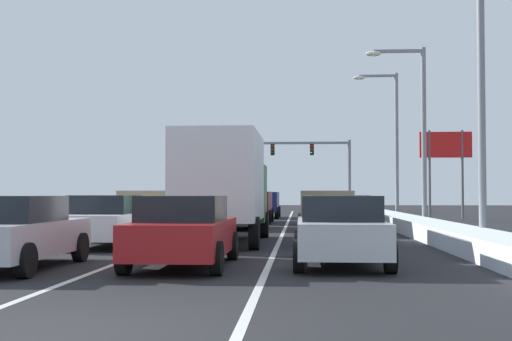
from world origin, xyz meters
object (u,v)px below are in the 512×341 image
object	(u,v)px
suv_tan_left_lane_third	(157,207)
sedan_silver_right_lane_nearest	(340,230)
sedan_white_right_lane_second	(340,220)
traffic_light_gantry	(288,155)
suv_maroon_center_lane_fourth	(252,204)
roadside_sign_right	(446,154)
street_lamp_right_far	(391,133)
box_truck_center_lane_second	(224,183)
sedan_charcoal_center_lane_third	(241,212)
suv_gray_left_lane_fifth	(204,203)
street_lamp_right_near	(469,83)
sedan_silver_left_lane_nearest	(13,232)
sedan_gray_right_lane_fifth	(321,207)
suv_navy_center_lane_fifth	(263,202)
suv_black_right_lane_fourth	(323,205)
suv_tan_right_lane_third	(325,207)
street_lamp_right_mid	(415,120)
suv_black_left_lane_fourth	(184,205)
sedan_red_center_lane_nearest	(184,231)

from	to	relation	value
suv_tan_left_lane_third	sedan_silver_right_lane_nearest	bearing A→B (deg)	-60.78
sedan_white_right_lane_second	traffic_light_gantry	xyz separation A→B (m)	(-2.28, 37.71, 4.12)
suv_maroon_center_lane_fourth	roadside_sign_right	xyz separation A→B (m)	(11.58, 6.15, 3.00)
street_lamp_right_far	roadside_sign_right	bearing A→B (deg)	28.06
box_truck_center_lane_second	traffic_light_gantry	distance (m)	37.50
sedan_charcoal_center_lane_third	suv_gray_left_lane_fifth	xyz separation A→B (m)	(-3.05, 9.92, 0.25)
suv_gray_left_lane_fifth	street_lamp_right_near	xyz separation A→B (m)	(10.62, -19.53, 3.80)
sedan_silver_left_lane_nearest	suv_tan_left_lane_third	xyz separation A→B (m)	(0.26, 12.84, 0.25)
sedan_white_right_lane_second	suv_tan_left_lane_third	world-z (taller)	suv_tan_left_lane_third
sedan_gray_right_lane_fifth	suv_gray_left_lane_fifth	bearing A→B (deg)	178.77
suv_maroon_center_lane_fourth	traffic_light_gantry	xyz separation A→B (m)	(1.51, 22.13, 3.87)
traffic_light_gantry	street_lamp_right_near	size ratio (longest dim) A/B	1.75
street_lamp_right_near	suv_tan_left_lane_third	bearing A→B (deg)	149.06
sedan_gray_right_lane_fifth	sedan_white_right_lane_second	bearing A→B (deg)	-89.92
sedan_charcoal_center_lane_third	suv_navy_center_lane_fifth	bearing A→B (deg)	89.10
box_truck_center_lane_second	roadside_sign_right	distance (m)	24.32
suv_black_right_lane_fourth	roadside_sign_right	distance (m)	12.72
sedan_gray_right_lane_fifth	street_lamp_right_near	size ratio (longest dim) A/B	0.56
sedan_white_right_lane_second	sedan_charcoal_center_lane_third	distance (m)	9.73
suv_tan_right_lane_third	sedan_silver_right_lane_nearest	bearing A→B (deg)	-90.62
street_lamp_right_mid	street_lamp_right_far	bearing A→B (deg)	88.50
sedan_charcoal_center_lane_third	street_lamp_right_mid	world-z (taller)	street_lamp_right_mid
suv_black_left_lane_fourth	street_lamp_right_far	xyz separation A→B (m)	(11.05, 7.77, 4.18)
sedan_white_right_lane_second	box_truck_center_lane_second	bearing A→B (deg)	174.31
suv_black_right_lane_fourth	roadside_sign_right	size ratio (longest dim) A/B	0.89
suv_maroon_center_lane_fourth	sedan_silver_left_lane_nearest	bearing A→B (deg)	-98.34
sedan_red_center_lane_nearest	street_lamp_right_mid	world-z (taller)	street_lamp_right_mid
suv_navy_center_lane_fifth	suv_tan_left_lane_third	world-z (taller)	same
suv_tan_right_lane_third	roadside_sign_right	distance (m)	17.64
suv_navy_center_lane_fifth	roadside_sign_right	size ratio (longest dim) A/B	0.89
sedan_silver_right_lane_nearest	suv_gray_left_lane_fifth	world-z (taller)	suv_gray_left_lane_fifth
sedan_white_right_lane_second	suv_tan_left_lane_third	bearing A→B (deg)	140.32
sedan_white_right_lane_second	suv_maroon_center_lane_fourth	size ratio (longest dim) A/B	0.92
sedan_red_center_lane_nearest	roadside_sign_right	distance (m)	30.67
roadside_sign_right	suv_maroon_center_lane_fourth	bearing A→B (deg)	-152.02
box_truck_center_lane_second	suv_gray_left_lane_fifth	size ratio (longest dim) A/B	1.47
suv_maroon_center_lane_fourth	sedan_silver_left_lane_nearest	size ratio (longest dim) A/B	1.09
suv_tan_right_lane_third	sedan_silver_left_lane_nearest	world-z (taller)	suv_tan_right_lane_third
suv_maroon_center_lane_fourth	street_lamp_right_far	xyz separation A→B (m)	(7.97, 4.23, 4.18)
suv_tan_left_lane_third	sedan_white_right_lane_second	bearing A→B (deg)	-39.68
suv_black_left_lane_fourth	suv_tan_right_lane_third	bearing A→B (deg)	-40.73
suv_gray_left_lane_fifth	roadside_sign_right	distance (m)	15.25
suv_gray_left_lane_fifth	street_lamp_right_far	size ratio (longest dim) A/B	0.56
suv_tan_right_lane_third	suv_tan_left_lane_third	xyz separation A→B (m)	(-6.64, -0.62, 0.00)
suv_black_left_lane_fourth	street_lamp_right_mid	bearing A→B (deg)	-12.88
suv_black_left_lane_fourth	sedan_silver_right_lane_nearest	bearing A→B (deg)	-70.07
street_lamp_right_near	sedan_silver_left_lane_nearest	bearing A→B (deg)	-149.13
suv_tan_left_lane_third	street_lamp_right_mid	xyz separation A→B (m)	(10.77, 3.89, 3.82)
sedan_gray_right_lane_fifth	sedan_red_center_lane_nearest	size ratio (longest dim) A/B	1.00
suv_tan_right_lane_third	street_lamp_right_near	xyz separation A→B (m)	(3.95, -6.97, 3.80)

